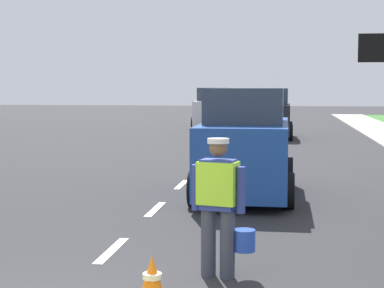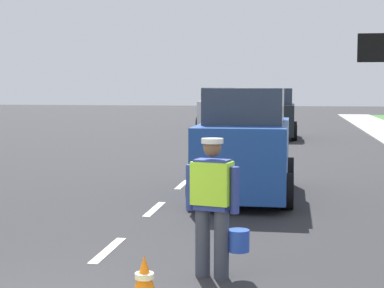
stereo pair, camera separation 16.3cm
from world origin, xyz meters
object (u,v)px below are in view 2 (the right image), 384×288
(road_worker, at_px, (214,200))
(car_outgoing_ahead, at_px, (246,146))
(traffic_cone_near, at_px, (144,280))
(car_oncoming_third, at_px, (219,110))
(car_outgoing_far, at_px, (275,115))

(road_worker, distance_m, car_outgoing_ahead, 5.70)
(road_worker, height_order, traffic_cone_near, road_worker)
(traffic_cone_near, relative_size, car_oncoming_third, 0.13)
(car_outgoing_ahead, height_order, car_outgoing_far, car_outgoing_ahead)
(traffic_cone_near, bearing_deg, road_worker, 59.93)
(car_outgoing_far, bearing_deg, car_oncoming_third, 117.87)
(traffic_cone_near, height_order, car_oncoming_third, car_oncoming_third)
(traffic_cone_near, distance_m, car_outgoing_far, 21.87)
(car_oncoming_third, relative_size, car_outgoing_far, 1.00)
(traffic_cone_near, xyz_separation_m, car_oncoming_third, (-2.49, 27.95, 0.77))
(road_worker, bearing_deg, car_oncoming_third, 96.57)
(road_worker, xyz_separation_m, car_outgoing_ahead, (-0.05, 5.70, 0.11))
(car_oncoming_third, distance_m, car_outgoing_ahead, 21.42)
(car_outgoing_ahead, bearing_deg, traffic_cone_near, -94.69)
(road_worker, bearing_deg, car_outgoing_far, 89.64)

